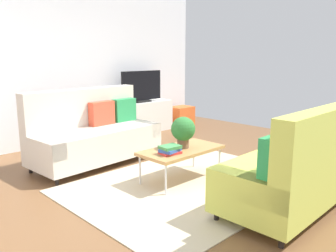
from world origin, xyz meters
name	(u,v)px	position (x,y,z in m)	size (l,w,h in m)	color
ground_plane	(170,180)	(0.00, 0.00, 0.00)	(7.68, 7.68, 0.00)	brown
wall_far	(61,63)	(0.00, 2.80, 1.45)	(6.40, 0.12, 2.90)	silver
area_rug	(190,184)	(0.05, -0.30, 0.01)	(2.90, 2.20, 0.01)	beige
couch_beige	(94,134)	(-0.29, 1.32, 0.45)	(1.95, 0.96, 1.10)	beige
couch_green	(299,167)	(0.38, -1.52, 0.45)	(1.91, 0.87, 1.10)	#C1CC51
coffee_table	(181,151)	(0.10, -0.10, 0.39)	(1.10, 0.56, 0.42)	#B7844C
tv_console	(142,117)	(1.57, 2.46, 0.32)	(1.40, 0.44, 0.64)	silver
tv	(142,87)	(1.57, 2.44, 0.95)	(1.00, 0.20, 0.64)	black
storage_trunk	(181,116)	(2.67, 2.36, 0.22)	(0.52, 0.40, 0.44)	orange
potted_plant	(183,130)	(0.14, -0.09, 0.65)	(0.31, 0.31, 0.41)	brown
table_book_0	(170,153)	(-0.17, -0.17, 0.43)	(0.24, 0.18, 0.03)	red
table_book_1	(170,150)	(-0.17, -0.17, 0.47)	(0.24, 0.18, 0.04)	#3359B2
table_book_2	(170,147)	(-0.17, -0.17, 0.50)	(0.24, 0.18, 0.04)	#3F8C4C
vase_0	(117,100)	(0.99, 2.51, 0.74)	(0.14, 0.14, 0.19)	#4C72B2
bottle_0	(128,99)	(1.19, 2.42, 0.73)	(0.06, 0.06, 0.18)	#3359B2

